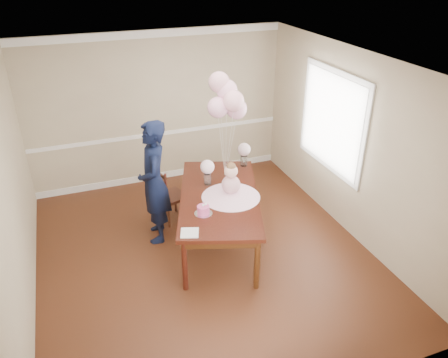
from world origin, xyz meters
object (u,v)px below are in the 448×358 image
dining_chair_seat (172,196)px  woman (154,183)px  dining_table_top (219,197)px  birthday_cake (203,210)px

dining_chair_seat → woman: bearing=-148.5°
dining_table_top → woman: (-0.81, 0.46, 0.14)m
woman → dining_chair_seat: bearing=148.9°
dining_table_top → dining_chair_seat: 1.04m
birthday_cake → dining_chair_seat: birthday_cake is taller
birthday_cake → woman: bearing=118.0°
birthday_cake → woman: (-0.45, 0.85, 0.05)m
dining_table_top → dining_chair_seat: size_ratio=5.29×
dining_table_top → birthday_cake: size_ratio=13.33×
dining_table_top → birthday_cake: 0.54m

